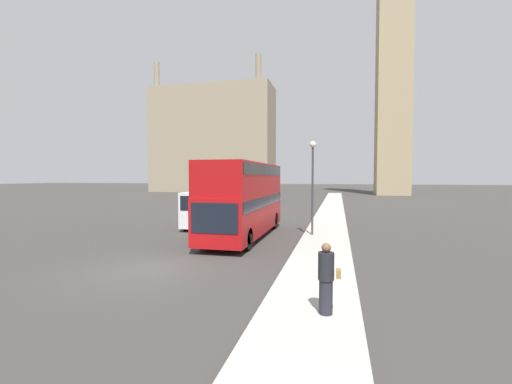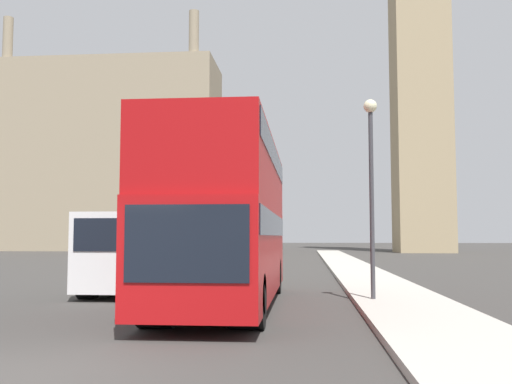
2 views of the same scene
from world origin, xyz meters
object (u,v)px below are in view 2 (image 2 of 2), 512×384
(white_van, at_px, (132,251))
(parked_sedan, at_px, (226,252))
(red_double_decker_bus, at_px, (227,215))
(street_lamp, at_px, (371,165))

(white_van, relative_size, parked_sedan, 1.26)
(red_double_decker_bus, bearing_deg, street_lamp, 11.68)
(parked_sedan, bearing_deg, street_lamp, -74.23)
(red_double_decker_bus, height_order, white_van, red_double_decker_bus)
(red_double_decker_bus, bearing_deg, white_van, 137.78)
(parked_sedan, bearing_deg, red_double_decker_bus, -82.01)
(red_double_decker_bus, distance_m, parked_sedan, 28.50)
(street_lamp, bearing_deg, red_double_decker_bus, -168.32)
(red_double_decker_bus, xyz_separation_m, street_lamp, (3.78, 0.78, 1.34))
(street_lamp, relative_size, parked_sedan, 1.23)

